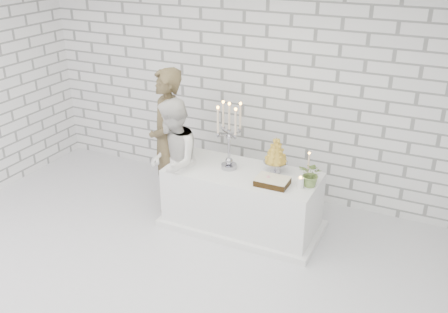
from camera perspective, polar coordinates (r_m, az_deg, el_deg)
ground at (r=5.44m, az=-9.04°, el=-13.98°), size 6.00×5.00×0.01m
wall_back at (r=6.73m, az=2.18°, el=8.35°), size 6.00×0.01×3.00m
cake_table at (r=6.09m, az=2.04°, el=-4.91°), size 1.80×0.80×0.75m
groom at (r=6.34m, az=-6.41°, el=1.73°), size 0.75×0.81×1.86m
bride at (r=6.12m, az=-5.75°, el=-0.60°), size 0.87×0.94×1.56m
candelabra at (r=5.84m, az=0.59°, el=2.31°), size 0.38×0.38×0.82m
croquembouche at (r=5.84m, az=5.89°, el=0.17°), size 0.29×0.29×0.44m
chocolate_cake at (r=5.63m, az=5.49°, el=-2.83°), size 0.36×0.26×0.08m
pillar_candle at (r=5.59m, az=8.61°, el=-2.96°), size 0.09×0.09×0.12m
extra_taper at (r=5.74m, az=9.51°, el=-1.17°), size 0.07×0.07×0.32m
flowers at (r=5.61m, az=9.89°, el=-1.98°), size 0.30×0.27×0.29m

